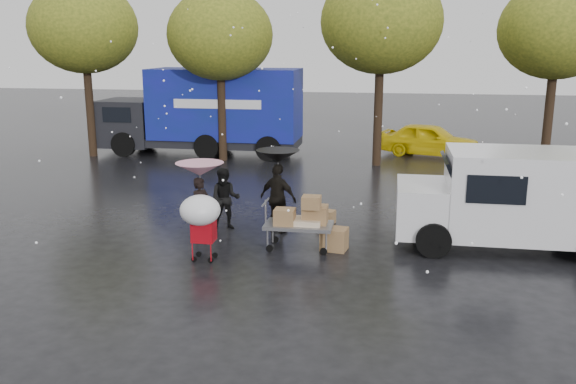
% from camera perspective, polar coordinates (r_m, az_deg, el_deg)
% --- Properties ---
extents(ground, '(90.00, 90.00, 0.00)m').
position_cam_1_polar(ground, '(13.99, -3.32, -4.98)').
color(ground, black).
rests_on(ground, ground).
extents(person_pink, '(0.57, 0.64, 1.48)m').
position_cam_1_polar(person_pink, '(14.29, -8.13, -1.58)').
color(person_pink, black).
rests_on(person_pink, ground).
extents(person_middle, '(0.82, 0.68, 1.53)m').
position_cam_1_polar(person_middle, '(15.06, -5.89, -0.64)').
color(person_middle, black).
rests_on(person_middle, ground).
extents(person_black, '(1.07, 0.75, 1.69)m').
position_cam_1_polar(person_black, '(14.68, -0.92, -0.62)').
color(person_black, black).
rests_on(person_black, ground).
extents(umbrella_pink, '(1.11, 1.11, 1.84)m').
position_cam_1_polar(umbrella_pink, '(14.08, -8.26, 2.12)').
color(umbrella_pink, '#4C4C4C').
rests_on(umbrella_pink, ground).
extents(umbrella_black, '(1.04, 1.04, 2.03)m').
position_cam_1_polar(umbrella_black, '(14.46, -0.94, 3.35)').
color(umbrella_black, '#4C4C4C').
rests_on(umbrella_black, ground).
extents(vendor_cart, '(1.52, 0.80, 1.27)m').
position_cam_1_polar(vendor_cart, '(13.49, 1.35, -2.44)').
color(vendor_cart, slate).
rests_on(vendor_cart, ground).
extents(shopping_cart, '(0.84, 0.84, 1.46)m').
position_cam_1_polar(shopping_cart, '(12.70, -8.17, -2.03)').
color(shopping_cart, red).
rests_on(shopping_cart, ground).
extents(white_van, '(4.91, 2.18, 2.20)m').
position_cam_1_polar(white_van, '(14.42, 20.61, -0.49)').
color(white_van, white).
rests_on(white_van, ground).
extents(blue_truck, '(8.30, 2.60, 3.50)m').
position_cam_1_polar(blue_truck, '(25.44, -7.66, 7.46)').
color(blue_truck, navy).
rests_on(blue_truck, ground).
extents(box_ground_near, '(0.63, 0.54, 0.50)m').
position_cam_1_polar(box_ground_near, '(13.63, 4.35, -4.40)').
color(box_ground_near, olive).
rests_on(box_ground_near, ground).
extents(box_ground_far, '(0.51, 0.44, 0.34)m').
position_cam_1_polar(box_ground_far, '(15.63, 3.57, -2.32)').
color(box_ground_far, olive).
rests_on(box_ground_far, ground).
extents(yellow_taxi, '(4.22, 2.65, 1.34)m').
position_cam_1_polar(yellow_taxi, '(25.55, 13.12, 4.79)').
color(yellow_taxi, yellow).
rests_on(yellow_taxi, ground).
extents(tree_row, '(21.60, 4.40, 7.12)m').
position_cam_1_polar(tree_row, '(23.17, 1.10, 15.06)').
color(tree_row, black).
rests_on(tree_row, ground).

